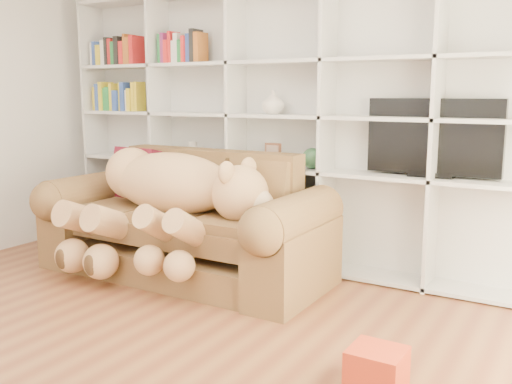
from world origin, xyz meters
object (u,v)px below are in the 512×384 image
Objects in this scene: gift_box at (377,369)px; tv at (434,139)px; teddy_bear at (165,196)px; sofa at (187,229)px.

tv reaches higher than gift_box.
tv is at bearing 19.27° from teddy_bear.
teddy_bear is at bearing -153.51° from tv.
teddy_bear is 2.28m from gift_box.
sofa reaches higher than gift_box.
tv is (1.85, 0.92, 0.47)m from teddy_bear.
sofa is 2.26m from gift_box.
sofa is at bearing -158.24° from tv.
tv is at bearing 96.35° from gift_box.
sofa is 1.45× the size of teddy_bear.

